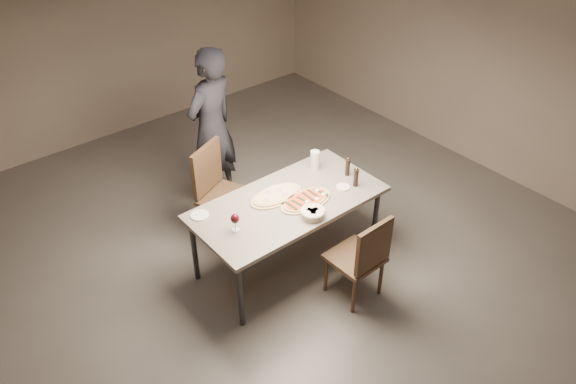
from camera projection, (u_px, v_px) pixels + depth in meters
room at (288, 140)px, 4.77m from camera, size 7.00×7.00×7.00m
dining_table at (288, 206)px, 5.19m from camera, size 1.80×0.90×0.75m
zucchini_pizza at (306, 200)px, 5.13m from camera, size 0.54×0.30×0.05m
ham_pizza at (276, 195)px, 5.20m from camera, size 0.55×0.30×0.04m
bread_basket at (313, 213)px, 4.93m from camera, size 0.22×0.22×0.08m
oil_dish at (343, 187)px, 5.32m from camera, size 0.13×0.13×0.01m
pepper_mill_left at (356, 177)px, 5.30m from camera, size 0.05×0.05×0.20m
pepper_mill_right at (348, 167)px, 5.45m from camera, size 0.05×0.05×0.20m
carafe at (315, 160)px, 5.54m from camera, size 0.09×0.09×0.20m
wine_glass at (235, 219)px, 4.74m from camera, size 0.08×0.08×0.17m
side_plate at (200, 215)px, 4.97m from camera, size 0.16×0.16×0.01m
chair_near at (363, 255)px, 4.90m from camera, size 0.44×0.44×0.91m
chair_far at (219, 187)px, 5.64m from camera, size 0.63×0.63×1.02m
diner at (212, 128)px, 5.98m from camera, size 0.75×0.59×1.79m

